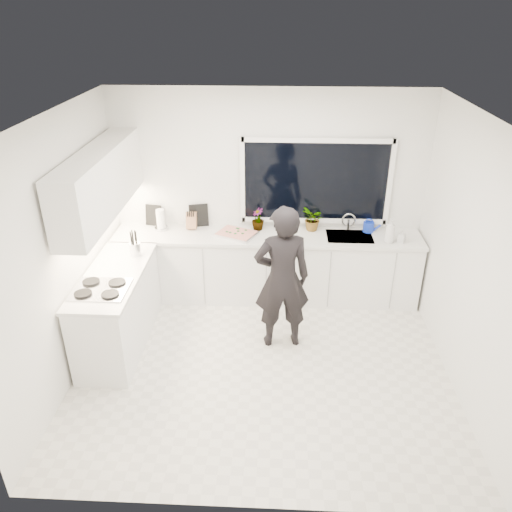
{
  "coord_description": "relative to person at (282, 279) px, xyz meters",
  "views": [
    {
      "loc": [
        0.14,
        -4.36,
        3.6
      ],
      "look_at": [
        -0.09,
        0.4,
        1.15
      ],
      "focal_mm": 35.0,
      "sensor_mm": 36.0,
      "label": 1
    }
  ],
  "objects": [
    {
      "name": "ceiling",
      "position": [
        -0.19,
        -0.43,
        1.85
      ],
      "size": [
        4.0,
        3.5,
        0.02
      ],
      "primitive_type": "cube",
      "color": "white",
      "rests_on": "wall_back"
    },
    {
      "name": "pizza_tray",
      "position": [
        -0.59,
        0.99,
        0.08
      ],
      "size": [
        0.6,
        0.54,
        0.03
      ],
      "primitive_type": "cube",
      "rotation": [
        0.0,
        0.0,
        -0.43
      ],
      "color": "silver",
      "rests_on": "countertop_back"
    },
    {
      "name": "wall_right",
      "position": [
        1.82,
        -0.43,
        0.49
      ],
      "size": [
        0.02,
        3.5,
        2.7
      ],
      "primitive_type": "cube",
      "color": "white",
      "rests_on": "ground"
    },
    {
      "name": "knife_block",
      "position": [
        -1.19,
        1.16,
        0.17
      ],
      "size": [
        0.13,
        0.1,
        0.22
      ],
      "primitive_type": "cube",
      "rotation": [
        0.0,
        0.0,
        0.0
      ],
      "color": "olive",
      "rests_on": "countertop_back"
    },
    {
      "name": "picture_frame_small",
      "position": [
        -1.1,
        1.26,
        0.21
      ],
      "size": [
        0.25,
        0.08,
        0.3
      ],
      "primitive_type": "cube",
      "rotation": [
        0.0,
        0.0,
        0.27
      ],
      "color": "black",
      "rests_on": "countertop_back"
    },
    {
      "name": "picture_frame_large",
      "position": [
        -1.71,
        1.26,
        0.2
      ],
      "size": [
        0.22,
        0.06,
        0.28
      ],
      "primitive_type": "cube",
      "rotation": [
        0.0,
        0.0,
        -0.2
      ],
      "color": "black",
      "rests_on": "countertop_back"
    },
    {
      "name": "paper_towel_roll",
      "position": [
        -1.58,
        1.12,
        0.19
      ],
      "size": [
        0.13,
        0.13,
        0.26
      ],
      "primitive_type": "cylinder",
      "rotation": [
        0.0,
        0.0,
        -0.23
      ],
      "color": "white",
      "rests_on": "countertop_back"
    },
    {
      "name": "stovetop",
      "position": [
        -1.88,
        -0.43,
        0.08
      ],
      "size": [
        0.56,
        0.48,
        0.03
      ],
      "primitive_type": "cube",
      "color": "black",
      "rests_on": "countertop_left"
    },
    {
      "name": "herb_plants",
      "position": [
        0.18,
        1.18,
        0.22
      ],
      "size": [
        0.97,
        0.33,
        0.32
      ],
      "color": "#26662D",
      "rests_on": "countertop_back"
    },
    {
      "name": "upper_cabinets",
      "position": [
        -1.98,
        0.27,
        0.99
      ],
      "size": [
        0.34,
        2.1,
        0.7
      ],
      "primitive_type": "cube",
      "color": "white",
      "rests_on": "wall_left"
    },
    {
      "name": "window",
      "position": [
        0.41,
        1.29,
        0.69
      ],
      "size": [
        1.8,
        0.02,
        1.0
      ],
      "primitive_type": "cube",
      "color": "black",
      "rests_on": "wall_back"
    },
    {
      "name": "countertop_back",
      "position": [
        -0.19,
        1.01,
        0.04
      ],
      "size": [
        3.94,
        0.62,
        0.04
      ],
      "primitive_type": "cube",
      "color": "silver",
      "rests_on": "base_cabinets_back"
    },
    {
      "name": "wall_left",
      "position": [
        -2.2,
        -0.43,
        0.49
      ],
      "size": [
        0.02,
        3.5,
        2.7
      ],
      "primitive_type": "cube",
      "color": "white",
      "rests_on": "ground"
    },
    {
      "name": "countertop_left",
      "position": [
        -1.86,
        -0.08,
        0.04
      ],
      "size": [
        0.62,
        1.6,
        0.04
      ],
      "primitive_type": "cube",
      "color": "silver",
      "rests_on": "base_cabinets_left"
    },
    {
      "name": "wall_back",
      "position": [
        -0.19,
        1.33,
        0.49
      ],
      "size": [
        4.0,
        0.02,
        2.7
      ],
      "primitive_type": "cube",
      "color": "white",
      "rests_on": "ground"
    },
    {
      "name": "watering_can",
      "position": [
        1.11,
        1.18,
        0.13
      ],
      "size": [
        0.16,
        0.16,
        0.13
      ],
      "primitive_type": "cylinder",
      "rotation": [
        0.0,
        0.0,
        0.12
      ],
      "color": "#132FB6",
      "rests_on": "countertop_back"
    },
    {
      "name": "faucet",
      "position": [
        0.86,
        1.22,
        0.17
      ],
      "size": [
        0.03,
        0.03,
        0.22
      ],
      "primitive_type": "cylinder",
      "color": "silver",
      "rests_on": "countertop_back"
    },
    {
      "name": "pizza",
      "position": [
        -0.59,
        0.99,
        0.09
      ],
      "size": [
        0.54,
        0.48,
        0.01
      ],
      "primitive_type": "cube",
      "rotation": [
        0.0,
        0.0,
        -0.43
      ],
      "color": "red",
      "rests_on": "pizza_tray"
    },
    {
      "name": "soap_bottles",
      "position": [
        1.35,
        0.87,
        0.21
      ],
      "size": [
        0.28,
        0.16,
        0.32
      ],
      "color": "#D8BF66",
      "rests_on": "countertop_back"
    },
    {
      "name": "base_cabinets_back",
      "position": [
        -0.19,
        1.02,
        -0.42
      ],
      "size": [
        3.92,
        0.58,
        0.88
      ],
      "primitive_type": "cube",
      "color": "white",
      "rests_on": "floor"
    },
    {
      "name": "base_cabinets_left",
      "position": [
        -1.86,
        -0.08,
        -0.42
      ],
      "size": [
        0.58,
        1.6,
        0.88
      ],
      "primitive_type": "cube",
      "color": "white",
      "rests_on": "floor"
    },
    {
      "name": "sink",
      "position": [
        0.86,
        1.02,
        0.01
      ],
      "size": [
        0.58,
        0.42,
        0.14
      ],
      "primitive_type": "cube",
      "color": "silver",
      "rests_on": "countertop_back"
    },
    {
      "name": "utensil_crock",
      "position": [
        -1.73,
        0.37,
        0.14
      ],
      "size": [
        0.15,
        0.15,
        0.16
      ],
      "primitive_type": "cylinder",
      "rotation": [
        0.0,
        0.0,
        0.13
      ],
      "color": "silver",
      "rests_on": "countertop_left"
    },
    {
      "name": "floor",
      "position": [
        -0.19,
        -0.43,
        -0.87
      ],
      "size": [
        4.0,
        3.5,
        0.02
      ],
      "primitive_type": "cube",
      "color": "beige",
      "rests_on": "ground"
    },
    {
      "name": "person",
      "position": [
        0.0,
        0.0,
        0.0
      ],
      "size": [
        0.68,
        0.5,
        1.72
      ],
      "primitive_type": "imported",
      "rotation": [
        0.0,
        0.0,
        3.29
      ],
      "color": "black",
      "rests_on": "floor"
    }
  ]
}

